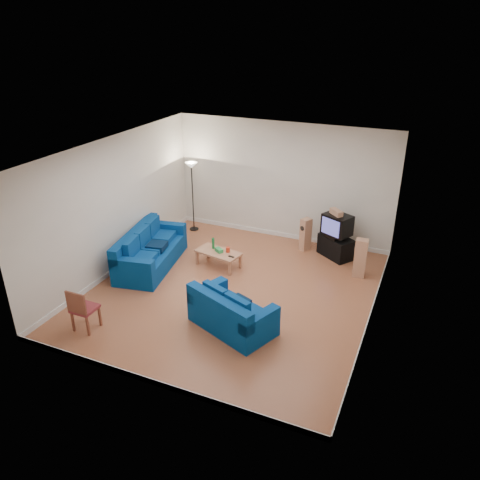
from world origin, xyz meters
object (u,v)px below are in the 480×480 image
at_px(tv_stand, 336,247).
at_px(sofa_three_seat, 149,253).
at_px(sofa_loveseat, 231,315).
at_px(coffee_table, 218,254).
at_px(television, 337,225).

bearing_deg(tv_stand, sofa_three_seat, -115.26).
xyz_separation_m(sofa_loveseat, tv_stand, (1.18, 3.91, -0.04)).
height_order(sofa_three_seat, tv_stand, sofa_three_seat).
bearing_deg(sofa_three_seat, tv_stand, 108.96).
bearing_deg(sofa_three_seat, coffee_table, 101.64).
relative_size(sofa_loveseat, television, 2.31).
height_order(tv_stand, television, television).
relative_size(sofa_three_seat, coffee_table, 2.13).
bearing_deg(tv_stand, coffee_table, -111.13).
bearing_deg(sofa_loveseat, television, 95.10).
relative_size(sofa_three_seat, sofa_loveseat, 1.33).
relative_size(coffee_table, tv_stand, 1.32).
height_order(sofa_loveseat, tv_stand, sofa_loveseat).
height_order(sofa_loveseat, coffee_table, sofa_loveseat).
distance_m(sofa_loveseat, tv_stand, 4.08).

